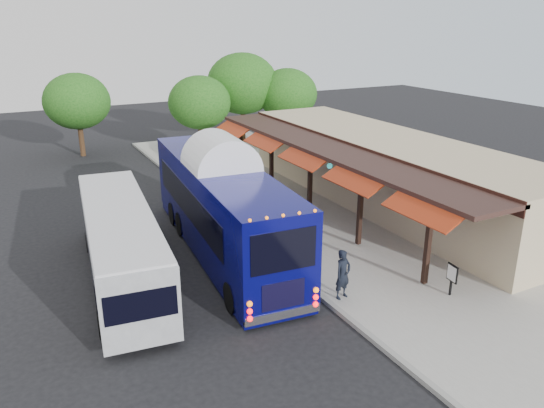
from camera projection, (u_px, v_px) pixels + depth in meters
ground at (280, 267)px, 21.04m from camera, size 90.00×90.00×0.00m
sidewalk at (330, 213)px, 26.55m from camera, size 10.00×40.00×0.15m
curb at (240, 231)px, 24.38m from camera, size 0.20×40.00×0.16m
station_shelter at (386, 171)px, 27.44m from camera, size 8.15×20.00×3.60m
coach_bus at (222, 204)px, 21.64m from camera, size 3.72×12.68×4.00m
city_bus at (121, 242)px, 19.46m from camera, size 3.42×10.66×2.81m
ped_a at (343, 274)px, 18.13m from camera, size 0.72×0.55×1.78m
ped_b at (300, 222)px, 23.14m from camera, size 0.84×0.72×1.52m
ped_c at (236, 198)px, 25.67m from camera, size 1.14×0.55×1.89m
ped_d at (241, 183)px, 28.46m from camera, size 1.18×0.85×1.64m
sign_board at (452, 275)px, 18.32m from camera, size 0.12×0.53×1.16m
tree_left at (200, 103)px, 37.07m from camera, size 4.37×4.37×5.60m
tree_mid at (242, 84)px, 40.20m from camera, size 5.41×5.41×6.92m
tree_right at (287, 94)px, 40.27m from camera, size 4.52×4.52×5.79m
tree_far at (77, 101)px, 36.66m from camera, size 4.54×4.54×5.81m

